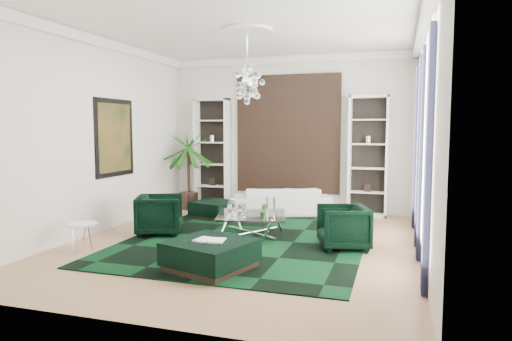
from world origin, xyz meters
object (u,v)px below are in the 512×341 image
(armchair_left, at_px, (160,215))
(coffee_table, at_px, (252,225))
(side_table, at_px, (82,238))
(sofa, at_px, (281,201))
(armchair_right, at_px, (343,227))
(palm, at_px, (188,159))
(ottoman_side, at_px, (215,210))
(ottoman_front, at_px, (210,255))

(armchair_left, bearing_deg, coffee_table, -100.89)
(armchair_left, distance_m, side_table, 1.62)
(sofa, height_order, armchair_right, armchair_right)
(palm, bearing_deg, sofa, -2.34)
(armchair_right, xyz_separation_m, side_table, (-4.10, -1.50, -0.14))
(armchair_left, xyz_separation_m, armchair_right, (3.50, 0.00, -0.01))
(sofa, relative_size, coffee_table, 1.79)
(coffee_table, height_order, ottoman_side, coffee_table)
(ottoman_front, relative_size, side_table, 2.20)
(palm, bearing_deg, side_table, -88.65)
(side_table, xyz_separation_m, palm, (-0.10, 4.25, 1.03))
(armchair_right, distance_m, ottoman_side, 3.59)
(ottoman_front, height_order, side_table, side_table)
(sofa, height_order, armchair_left, armchair_left)
(armchair_left, height_order, palm, palm)
(armchair_right, xyz_separation_m, ottoman_side, (-3.10, 1.80, -0.18))
(sofa, bearing_deg, coffee_table, 67.99)
(sofa, distance_m, coffee_table, 2.30)
(side_table, bearing_deg, armchair_right, 20.10)
(armchair_left, height_order, ottoman_side, armchair_left)
(coffee_table, bearing_deg, armchair_left, -168.69)
(armchair_right, bearing_deg, ottoman_front, -62.54)
(armchair_left, relative_size, armchair_right, 1.04)
(ottoman_front, relative_size, palm, 0.43)
(coffee_table, distance_m, side_table, 2.99)
(palm, bearing_deg, armchair_right, -33.22)
(ottoman_side, distance_m, ottoman_front, 3.82)
(coffee_table, height_order, ottoman_front, same)
(ottoman_front, bearing_deg, sofa, 90.65)
(coffee_table, bearing_deg, side_table, -141.79)
(sofa, xyz_separation_m, coffee_table, (0.00, -2.30, -0.11))
(armchair_right, bearing_deg, side_table, -88.27)
(armchair_right, relative_size, ottoman_side, 0.94)
(coffee_table, xyz_separation_m, side_table, (-2.35, -1.85, 0.02))
(sofa, relative_size, palm, 0.89)
(armchair_left, bearing_deg, armchair_right, -112.20)
(sofa, bearing_deg, ottoman_front, 68.64)
(side_table, bearing_deg, sofa, 60.48)
(armchair_left, relative_size, palm, 0.33)
(armchair_left, distance_m, ottoman_side, 1.85)
(coffee_table, bearing_deg, palm, 135.59)
(sofa, distance_m, ottoman_front, 4.40)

